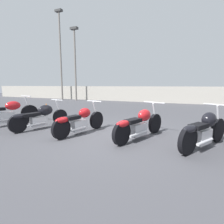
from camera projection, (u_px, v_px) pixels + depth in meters
ground_plane at (110, 135)px, 5.11m from camera, size 60.00×60.00×0.00m
fence_back at (163, 95)px, 14.22m from camera, size 40.00×0.04×1.33m
light_pole_left at (75, 58)px, 15.93m from camera, size 0.70×0.35×6.55m
light_pole_right at (60, 49)px, 16.65m from camera, size 0.70×0.35×8.35m
motorcycle_slot_0 at (7, 113)px, 6.22m from camera, size 0.86×2.19×1.03m
motorcycle_slot_1 at (40, 116)px, 5.78m from camera, size 0.82×2.01×0.93m
motorcycle_slot_2 at (79, 121)px, 5.16m from camera, size 0.70×1.99×0.94m
motorcycle_slot_3 at (139, 124)px, 4.66m from camera, size 0.96×2.03×0.95m
motorcycle_slot_4 at (204, 130)px, 3.98m from camera, size 1.14×1.84×0.97m
traffic_cone_near at (46, 108)px, 9.08m from camera, size 0.29×0.29×0.52m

